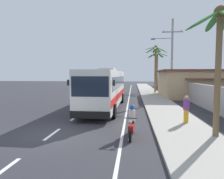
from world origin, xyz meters
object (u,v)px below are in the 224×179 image
Objects in this scene: palm_second at (157,63)px; coach_bus_foreground at (105,87)px; coach_bus_far_lane at (110,79)px; roadside_building at (213,83)px; palm_nearest at (156,58)px; palm_third at (219,41)px; utility_pole_mid at (171,57)px; utility_pole_far at (155,66)px; motorcycle_beside_bus at (132,124)px; pedestrian_midwalk at (186,109)px.

coach_bus_foreground is at bearing -109.27° from palm_second.
coach_bus_far_lane reaches higher than roadside_building.
palm_third is at bearing -89.25° from palm_nearest.
coach_bus_far_lane is at bearing 126.81° from roadside_building.
utility_pole_far is at bearing 89.97° from utility_pole_mid.
utility_pole_far is (4.48, 31.86, 4.05)m from motorcycle_beside_bus.
coach_bus_far_lane is at bearing 140.12° from utility_pole_far.
palm_second reaches higher than pedestrian_midwalk.
utility_pole_mid is 1.22× the size of palm_nearest.
utility_pole_far is 31.75m from palm_third.
palm_nearest is (-0.81, 8.95, 0.60)m from utility_pole_mid.
palm_nearest reaches higher than palm_second.
palm_nearest is 1.25× the size of palm_third.
palm_third reaches higher than motorcycle_beside_bus.
palm_third is (-0.43, -27.70, -0.49)m from palm_second.
palm_nearest is at bearing -95.54° from utility_pole_far.
roadside_building reaches higher than coach_bus_foreground.
palm_second is at bearing 89.12° from palm_third.
utility_pole_mid is 0.67× the size of roadside_building.
palm_nearest is (-0.82, -8.41, 0.97)m from utility_pole_far.
pedestrian_midwalk is 17.47m from roadside_building.
pedestrian_midwalk is (3.25, 2.67, 0.36)m from motorcycle_beside_bus.
coach_bus_far_lane is 13.54m from utility_pole_far.
roadside_building is (6.73, 18.34, -2.75)m from palm_third.
coach_bus_foreground is 1.12× the size of coach_bus_far_lane.
utility_pole_far reaches higher than pedestrian_midwalk.
utility_pole_far reaches higher than palm_nearest.
utility_pole_far is at bearing 86.74° from pedestrian_midwalk.
utility_pole_mid is at bearing -147.65° from roadside_building.
palm_third is at bearing -76.48° from coach_bus_far_lane.
palm_second is 27.70m from palm_third.
pedestrian_midwalk is 0.12× the size of roadside_building.
palm_second is at bearing 123.96° from roadside_building.
utility_pole_mid is 1.54× the size of palm_third.
roadside_building reaches higher than pedestrian_midwalk.
pedestrian_midwalk is 25.50m from palm_second.
coach_bus_far_lane is 27.39m from roadside_building.
roadside_building is at bearing 59.89° from motorcycle_beside_bus.
motorcycle_beside_bus is 24.26m from palm_nearest.
utility_pole_far is at bearing 73.67° from coach_bus_foreground.
utility_pole_mid is at bearing -90.03° from utility_pole_far.
palm_third is at bearing -90.92° from utility_pole_far.
palm_third reaches higher than coach_bus_far_lane.
palm_second is 11.74m from roadside_building.
motorcycle_beside_bus is at bearing -81.95° from coach_bus_far_lane.
pedestrian_midwalk is 29.45m from utility_pole_far.
palm_nearest is at bearing 95.15° from utility_pole_mid.
roadside_building is (6.30, -9.36, -3.24)m from palm_second.
palm_second is at bearing 90.31° from utility_pole_mid.
palm_third is at bearing -75.28° from pedestrian_midwalk.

